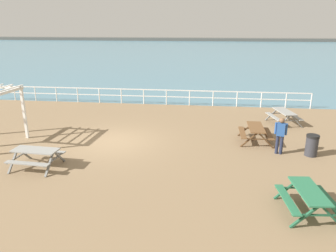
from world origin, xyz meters
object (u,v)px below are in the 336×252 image
Objects in this scene: picnic_table_near_left at (256,130)px; picnic_table_mid_centre at (36,154)px; visitor at (280,134)px; picnic_table_near_right at (309,196)px; litter_bin at (312,145)px; picnic_table_far_left at (284,114)px.

picnic_table_near_left is 9.97m from picnic_table_mid_centre.
picnic_table_near_right is at bearing -167.02° from visitor.
picnic_table_near_left is at bearing 146.31° from litter_bin.
litter_bin is (2.20, -1.46, -0.10)m from picnic_table_near_left.
picnic_table_near_left is 0.94× the size of picnic_table_near_right.
litter_bin is at bearing -77.64° from visitor.
picnic_table_near_right and picnic_table_far_left have the same top height.
litter_bin is (11.31, 2.57, -0.10)m from picnic_table_mid_centre.
picnic_table_mid_centre is 11.60m from litter_bin.
visitor reaches higher than picnic_table_near_left.
litter_bin reaches higher than picnic_table_near_left.
picnic_table_far_left is at bearing 36.54° from picnic_table_mid_centre.
litter_bin is at bearing 169.14° from picnic_table_far_left.
litter_bin is (1.36, -0.05, -0.47)m from visitor.
picnic_table_mid_centre is at bearing 114.46° from picnic_table_near_left.
picnic_table_near_left is 1.68m from visitor.
picnic_table_far_left is 4.66m from litter_bin.
visitor reaches higher than litter_bin.
visitor is 1.75× the size of litter_bin.
picnic_table_near_right is at bearing 159.12° from picnic_table_far_left.
visitor is (0.84, -1.41, 0.36)m from picnic_table_near_left.
picnic_table_mid_centre and picnic_table_far_left have the same top height.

